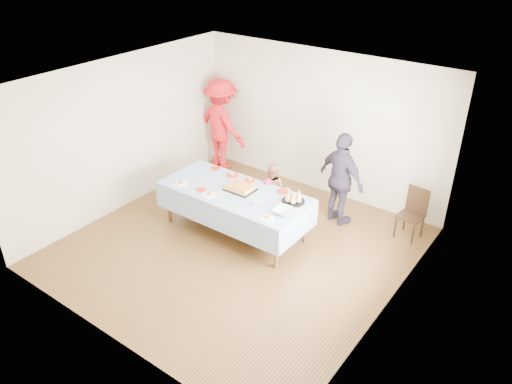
% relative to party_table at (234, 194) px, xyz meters
% --- Properties ---
extents(ground, '(5.00, 5.00, 0.00)m').
position_rel_party_table_xyz_m(ground, '(0.31, -0.33, -0.72)').
color(ground, '#482E14').
rests_on(ground, ground).
extents(room_walls, '(5.04, 5.04, 2.72)m').
position_rel_party_table_xyz_m(room_walls, '(0.37, -0.33, 1.05)').
color(room_walls, '#C0B69D').
rests_on(room_walls, ground).
extents(party_table, '(2.50, 1.10, 0.78)m').
position_rel_party_table_xyz_m(party_table, '(0.00, 0.00, 0.00)').
color(party_table, '#56301D').
rests_on(party_table, ground).
extents(birthday_cake, '(0.47, 0.37, 0.08)m').
position_rel_party_table_xyz_m(birthday_cake, '(0.06, 0.09, 0.09)').
color(birthday_cake, black).
rests_on(birthday_cake, party_table).
extents(rolls_tray, '(0.37, 0.37, 0.11)m').
position_rel_party_table_xyz_m(rolls_tray, '(0.96, 0.27, 0.10)').
color(rolls_tray, black).
rests_on(rolls_tray, party_table).
extents(punch_bowl, '(0.31, 0.31, 0.07)m').
position_rel_party_table_xyz_m(punch_bowl, '(1.04, -0.11, 0.09)').
color(punch_bowl, silver).
rests_on(punch_bowl, party_table).
extents(party_hat, '(0.09, 0.09, 0.15)m').
position_rel_party_table_xyz_m(party_hat, '(0.96, 0.42, 0.13)').
color(party_hat, white).
rests_on(party_hat, party_table).
extents(fork_pile, '(0.24, 0.18, 0.07)m').
position_rel_party_table_xyz_m(fork_pile, '(0.56, -0.16, 0.09)').
color(fork_pile, white).
rests_on(fork_pile, party_table).
extents(plate_red_far_a, '(0.17, 0.17, 0.01)m').
position_rel_party_table_xyz_m(plate_red_far_a, '(-0.78, 0.44, 0.06)').
color(plate_red_far_a, red).
rests_on(plate_red_far_a, party_table).
extents(plate_red_far_b, '(0.20, 0.20, 0.01)m').
position_rel_party_table_xyz_m(plate_red_far_b, '(-0.36, 0.40, 0.06)').
color(plate_red_far_b, red).
rests_on(plate_red_far_b, party_table).
extents(plate_red_far_c, '(0.18, 0.18, 0.01)m').
position_rel_party_table_xyz_m(plate_red_far_c, '(-0.01, 0.44, 0.06)').
color(plate_red_far_c, red).
rests_on(plate_red_far_c, party_table).
extents(plate_red_far_d, '(0.19, 0.19, 0.01)m').
position_rel_party_table_xyz_m(plate_red_far_d, '(0.65, 0.44, 0.06)').
color(plate_red_far_d, red).
rests_on(plate_red_far_d, party_table).
extents(plate_red_near, '(0.17, 0.17, 0.01)m').
position_rel_party_table_xyz_m(plate_red_near, '(-0.46, -0.28, 0.06)').
color(plate_red_near, red).
rests_on(plate_red_near, party_table).
extents(plate_white_left, '(0.24, 0.24, 0.01)m').
position_rel_party_table_xyz_m(plate_white_left, '(-0.86, -0.34, 0.06)').
color(plate_white_left, white).
rests_on(plate_white_left, party_table).
extents(plate_white_mid, '(0.23, 0.23, 0.01)m').
position_rel_party_table_xyz_m(plate_white_mid, '(-0.22, -0.36, 0.06)').
color(plate_white_mid, white).
rests_on(plate_white_mid, party_table).
extents(plate_white_right, '(0.21, 0.21, 0.01)m').
position_rel_party_table_xyz_m(plate_white_right, '(0.93, -0.38, 0.06)').
color(plate_white_right, white).
rests_on(plate_white_right, party_table).
extents(dining_chair, '(0.41, 0.41, 0.86)m').
position_rel_party_table_xyz_m(dining_chair, '(2.42, 1.64, -0.25)').
color(dining_chair, black).
rests_on(dining_chair, ground).
extents(toddler_left, '(0.32, 0.22, 0.86)m').
position_rel_party_table_xyz_m(toddler_left, '(0.27, 0.57, -0.30)').
color(toddler_left, '#D61A56').
rests_on(toddler_left, ground).
extents(toddler_mid, '(0.43, 0.32, 0.79)m').
position_rel_party_table_xyz_m(toddler_mid, '(0.62, 0.57, -0.33)').
color(toddler_mid, '#3F7828').
rests_on(toddler_mid, ground).
extents(toddler_right, '(0.55, 0.49, 0.94)m').
position_rel_party_table_xyz_m(toddler_right, '(0.12, 0.91, -0.26)').
color(toddler_right, tan).
rests_on(toddler_right, ground).
extents(adult_left, '(1.32, 0.90, 1.89)m').
position_rel_party_table_xyz_m(adult_left, '(-1.79, 1.84, 0.22)').
color(adult_left, red).
rests_on(adult_left, ground).
extents(adult_right, '(1.04, 0.69, 1.64)m').
position_rel_party_table_xyz_m(adult_right, '(1.25, 1.31, 0.10)').
color(adult_right, '#352C3D').
rests_on(adult_right, ground).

